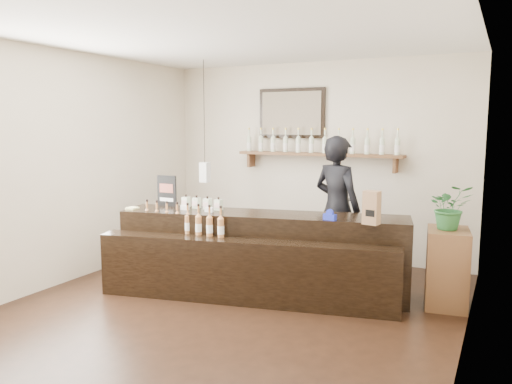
% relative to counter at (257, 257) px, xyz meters
% --- Properties ---
extents(ground, '(5.00, 5.00, 0.00)m').
position_rel_counter_xyz_m(ground, '(-0.03, -0.58, -0.43)').
color(ground, black).
rests_on(ground, ground).
extents(room_shell, '(5.00, 5.00, 5.00)m').
position_rel_counter_xyz_m(room_shell, '(-0.03, -0.58, 1.27)').
color(room_shell, beige).
rests_on(room_shell, ground).
extents(back_wall_decor, '(2.66, 0.96, 1.69)m').
position_rel_counter_xyz_m(back_wall_decor, '(-0.18, 1.80, 1.32)').
color(back_wall_decor, brown).
rests_on(back_wall_decor, ground).
extents(counter, '(3.32, 1.58, 1.07)m').
position_rel_counter_xyz_m(counter, '(0.00, 0.00, 0.00)').
color(counter, black).
rests_on(counter, ground).
extents(promo_sign, '(0.27, 0.03, 0.38)m').
position_rel_counter_xyz_m(promo_sign, '(-1.27, 0.05, 0.67)').
color(promo_sign, black).
rests_on(promo_sign, counter).
extents(paper_bag, '(0.18, 0.14, 0.34)m').
position_rel_counter_xyz_m(paper_bag, '(1.27, 0.06, 0.65)').
color(paper_bag, '#856140').
rests_on(paper_bag, counter).
extents(tape_dispenser, '(0.15, 0.08, 0.12)m').
position_rel_counter_xyz_m(tape_dispenser, '(0.83, 0.08, 0.53)').
color(tape_dispenser, '#1825AE').
rests_on(tape_dispenser, counter).
extents(side_cabinet, '(0.50, 0.63, 0.83)m').
position_rel_counter_xyz_m(side_cabinet, '(1.97, 0.58, -0.02)').
color(side_cabinet, brown).
rests_on(side_cabinet, ground).
extents(potted_plant, '(0.54, 0.50, 0.48)m').
position_rel_counter_xyz_m(potted_plant, '(1.97, 0.58, 0.63)').
color(potted_plant, '#28642E').
rests_on(potted_plant, side_cabinet).
extents(shopkeeper, '(0.86, 0.71, 2.02)m').
position_rel_counter_xyz_m(shopkeeper, '(0.62, 0.97, 0.58)').
color(shopkeeper, black).
rests_on(shopkeeper, ground).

